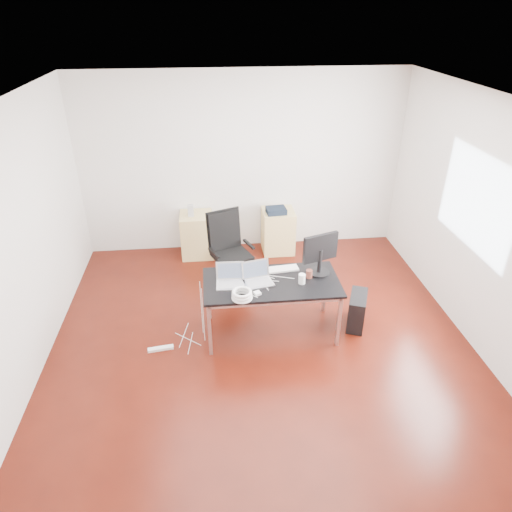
{
  "coord_description": "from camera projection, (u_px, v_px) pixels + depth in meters",
  "views": [
    {
      "loc": [
        -0.52,
        -4.35,
        3.61
      ],
      "look_at": [
        0.0,
        0.55,
        0.85
      ],
      "focal_mm": 32.0,
      "sensor_mm": 36.0,
      "label": 1
    }
  ],
  "objects": [
    {
      "name": "power_adapter",
      "position": [
        257.0,
        293.0,
        5.11
      ],
      "size": [
        0.09,
        0.09,
        0.03
      ],
      "primitive_type": "cube",
      "rotation": [
        0.0,
        0.0,
        0.4
      ],
      "color": "white",
      "rests_on": "desk"
    },
    {
      "name": "laptop_left",
      "position": [
        231.0,
        279.0,
        5.29
      ],
      "size": [
        0.34,
        0.27,
        0.23
      ],
      "rotation": [
        0.0,
        0.0,
        -0.05
      ],
      "color": "silver",
      "rests_on": "desk"
    },
    {
      "name": "navy_garment",
      "position": [
        276.0,
        210.0,
        7.13
      ],
      "size": [
        0.32,
        0.27,
        0.09
      ],
      "primitive_type": "cube",
      "rotation": [
        0.0,
        0.0,
        0.09
      ],
      "color": "black",
      "rests_on": "filing_cabinet_right"
    },
    {
      "name": "room_shell",
      "position": [
        265.0,
        236.0,
        4.9
      ],
      "size": [
        5.0,
        5.0,
        5.0
      ],
      "color": "#3A0D06",
      "rests_on": "ground"
    },
    {
      "name": "monitor",
      "position": [
        320.0,
        252.0,
        5.4
      ],
      "size": [
        0.44,
        0.26,
        0.51
      ],
      "rotation": [
        0.0,
        0.0,
        0.34
      ],
      "color": "black",
      "rests_on": "desk"
    },
    {
      "name": "pc_tower",
      "position": [
        357.0,
        310.0,
        5.71
      ],
      "size": [
        0.35,
        0.49,
        0.44
      ],
      "primitive_type": "cube",
      "rotation": [
        0.0,
        0.0,
        -0.38
      ],
      "color": "black",
      "rests_on": "ground"
    },
    {
      "name": "wastebasket",
      "position": [
        231.0,
        255.0,
        7.12
      ],
      "size": [
        0.3,
        0.3,
        0.28
      ],
      "primitive_type": "cylinder",
      "rotation": [
        0.0,
        0.0,
        0.31
      ],
      "color": "black",
      "rests_on": "ground"
    },
    {
      "name": "speaker",
      "position": [
        191.0,
        211.0,
        7.02
      ],
      "size": [
        0.09,
        0.08,
        0.18
      ],
      "primitive_type": "cube",
      "rotation": [
        0.0,
        0.0,
        0.02
      ],
      "color": "#9E9E9E",
      "rests_on": "filing_cabinet_left"
    },
    {
      "name": "cup_brown",
      "position": [
        309.0,
        274.0,
        5.41
      ],
      "size": [
        0.09,
        0.09,
        0.1
      ],
      "primitive_type": "cylinder",
      "rotation": [
        0.0,
        0.0,
        -0.21
      ],
      "color": "brown",
      "rests_on": "desk"
    },
    {
      "name": "filing_cabinet_left",
      "position": [
        197.0,
        235.0,
        7.27
      ],
      "size": [
        0.5,
        0.5,
        0.7
      ],
      "primitive_type": "cube",
      "color": "tan",
      "rests_on": "ground"
    },
    {
      "name": "laptop_right",
      "position": [
        257.0,
        278.0,
        5.33
      ],
      "size": [
        0.38,
        0.32,
        0.23
      ],
      "rotation": [
        0.0,
        0.0,
        0.22
      ],
      "color": "silver",
      "rests_on": "desk"
    },
    {
      "name": "desk",
      "position": [
        271.0,
        285.0,
        5.38
      ],
      "size": [
        1.6,
        0.8,
        0.73
      ],
      "color": "black",
      "rests_on": "ground"
    },
    {
      "name": "power_strip",
      "position": [
        161.0,
        349.0,
        5.39
      ],
      "size": [
        0.31,
        0.1,
        0.04
      ],
      "primitive_type": "cube",
      "rotation": [
        0.0,
        0.0,
        0.13
      ],
      "color": "white",
      "rests_on": "ground"
    },
    {
      "name": "keyboard",
      "position": [
        280.0,
        269.0,
        5.58
      ],
      "size": [
        0.45,
        0.18,
        0.02
      ],
      "primitive_type": "cube",
      "rotation": [
        0.0,
        0.0,
        0.1
      ],
      "color": "white",
      "rests_on": "desk"
    },
    {
      "name": "cup_white",
      "position": [
        302.0,
        279.0,
        5.29
      ],
      "size": [
        0.1,
        0.1,
        0.12
      ],
      "primitive_type": "cylinder",
      "rotation": [
        0.0,
        0.0,
        0.21
      ],
      "color": "white",
      "rests_on": "desk"
    },
    {
      "name": "office_chair",
      "position": [
        229.0,
        247.0,
        6.38
      ],
      "size": [
        0.62,
        0.64,
        1.08
      ],
      "rotation": [
        0.0,
        0.0,
        0.38
      ],
      "color": "black",
      "rests_on": "ground"
    },
    {
      "name": "filing_cabinet_right",
      "position": [
        278.0,
        231.0,
        7.4
      ],
      "size": [
        0.5,
        0.5,
        0.7
      ],
      "primitive_type": "cube",
      "color": "tan",
      "rests_on": "ground"
    },
    {
      "name": "cable_coil",
      "position": [
        242.0,
        295.0,
        5.02
      ],
      "size": [
        0.24,
        0.24,
        0.11
      ],
      "rotation": [
        0.0,
        0.0,
        -0.06
      ],
      "color": "white",
      "rests_on": "desk"
    }
  ]
}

